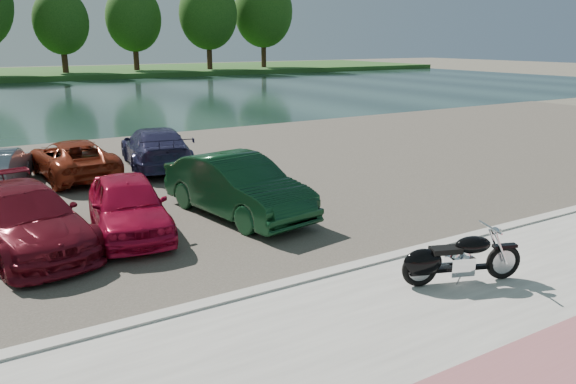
% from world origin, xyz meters
% --- Properties ---
extents(ground, '(200.00, 200.00, 0.00)m').
position_xyz_m(ground, '(0.00, 0.00, 0.00)').
color(ground, '#595447').
rests_on(ground, ground).
extents(promenade, '(60.00, 6.00, 0.10)m').
position_xyz_m(promenade, '(0.00, -1.00, 0.05)').
color(promenade, '#9C9992').
rests_on(promenade, ground).
extents(kerb, '(60.00, 0.30, 0.14)m').
position_xyz_m(kerb, '(0.00, 2.00, 0.07)').
color(kerb, '#9C9992').
rests_on(kerb, ground).
extents(parking_lot, '(60.00, 18.00, 0.04)m').
position_xyz_m(parking_lot, '(0.00, 11.00, 0.02)').
color(parking_lot, '#423E36').
rests_on(parking_lot, ground).
extents(river, '(120.00, 40.00, 0.00)m').
position_xyz_m(river, '(0.00, 40.00, 0.00)').
color(river, '#1B312E').
rests_on(river, ground).
extents(far_bank, '(120.00, 24.00, 0.60)m').
position_xyz_m(far_bank, '(0.00, 72.00, 0.30)').
color(far_bank, '#244D1B').
rests_on(far_bank, ground).
extents(far_trees, '(70.25, 10.68, 12.52)m').
position_xyz_m(far_trees, '(4.36, 65.79, 7.49)').
color(far_trees, '#371F14').
rests_on(far_trees, far_bank).
extents(motorcycle, '(2.24, 1.08, 1.05)m').
position_xyz_m(motorcycle, '(0.47, 0.46, 0.56)').
color(motorcycle, black).
rests_on(motorcycle, promenade).
extents(car_3, '(2.70, 4.99, 1.37)m').
position_xyz_m(car_3, '(-5.86, 6.51, 0.73)').
color(car_3, maroon).
rests_on(car_3, parking_lot).
extents(car_4, '(2.16, 4.20, 1.37)m').
position_xyz_m(car_4, '(-3.68, 6.41, 0.72)').
color(car_4, '#A70B2F').
rests_on(car_4, parking_lot).
extents(car_5, '(2.36, 4.88, 1.54)m').
position_xyz_m(car_5, '(-0.91, 6.35, 0.81)').
color(car_5, '#0D311A').
rests_on(car_5, parking_lot).
extents(car_10, '(2.33, 4.60, 1.25)m').
position_xyz_m(car_10, '(-3.64, 12.83, 0.66)').
color(car_10, maroon).
rests_on(car_10, parking_lot).
extents(car_11, '(2.78, 5.19, 1.43)m').
position_xyz_m(car_11, '(-0.85, 12.87, 0.76)').
color(car_11, '#29284E').
rests_on(car_11, parking_lot).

